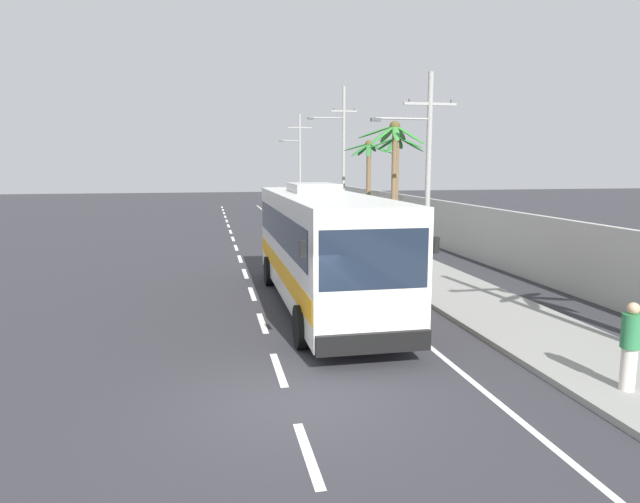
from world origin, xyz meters
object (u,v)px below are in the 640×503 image
utility_pole_distant (299,157)px  palm_nearest (394,151)px  palm_second (369,165)px  palm_fourth (397,158)px  utility_pole_far (342,151)px  motorcycle_beside_bus (325,246)px  utility_pole_mid (426,160)px  pedestrian_near_kerb (630,345)px  coach_bus_foreground (321,244)px

utility_pole_distant → palm_nearest: size_ratio=1.45×
palm_second → palm_fourth: 5.15m
palm_fourth → palm_nearest: bearing=-110.7°
utility_pole_far → palm_fourth: bearing=-80.5°
motorcycle_beside_bus → utility_pole_mid: 6.00m
pedestrian_near_kerb → utility_pole_distant: (2.05, 50.80, 4.06)m
coach_bus_foreground → palm_fourth: bearing=64.0°
palm_nearest → palm_fourth: 5.26m
pedestrian_near_kerb → utility_pole_distant: bearing=53.5°
palm_second → utility_pole_far: bearing=108.1°
utility_pole_far → palm_second: 3.68m
pedestrian_near_kerb → utility_pole_mid: bearing=48.0°
utility_pole_distant → pedestrian_near_kerb: bearing=-92.3°
utility_pole_far → pedestrian_near_kerb: bearing=-94.3°
palm_fourth → palm_second: bearing=93.6°
coach_bus_foreground → palm_second: bearing=70.3°
coach_bus_foreground → motorcycle_beside_bus: coach_bus_foreground is taller
palm_second → palm_fourth: size_ratio=0.97×
palm_fourth → utility_pole_distant: bearing=94.1°
utility_pole_mid → utility_pole_distant: bearing=90.1°
palm_second → coach_bus_foreground: bearing=-109.7°
motorcycle_beside_bus → pedestrian_near_kerb: pedestrian_near_kerb is taller
motorcycle_beside_bus → palm_second: size_ratio=0.33×
utility_pole_far → palm_nearest: utility_pole_far is taller
coach_bus_foreground → palm_fourth: 18.86m
motorcycle_beside_bus → utility_pole_distant: bearing=82.6°
utility_pole_distant → coach_bus_foreground: bearing=-98.4°
coach_bus_foreground → utility_pole_mid: size_ratio=1.33×
motorcycle_beside_bus → pedestrian_near_kerb: bearing=-81.3°
palm_nearest → motorcycle_beside_bus: bearing=-140.7°
pedestrian_near_kerb → palm_nearest: 20.25m
palm_fourth → utility_pole_far: bearing=99.5°
coach_bus_foreground → palm_nearest: palm_nearest is taller
coach_bus_foreground → utility_pole_distant: utility_pole_distant is taller
utility_pole_distant → palm_nearest: bearing=-90.0°
coach_bus_foreground → palm_fourth: (8.17, 16.77, 2.80)m
motorcycle_beside_bus → utility_pole_distant: utility_pole_distant is taller
pedestrian_near_kerb → motorcycle_beside_bus: bearing=64.4°
coach_bus_foreground → palm_fourth: palm_fourth is taller
utility_pole_mid → palm_fourth: utility_pole_mid is taller
coach_bus_foreground → palm_second: size_ratio=1.85×
motorcycle_beside_bus → coach_bus_foreground: bearing=-102.5°
palm_nearest → palm_fourth: (1.85, 4.91, -0.28)m
motorcycle_beside_bus → palm_second: (6.03, 13.71, 3.63)m
coach_bus_foreground → utility_pole_mid: (6.37, 7.56, 2.58)m
utility_pole_far → palm_second: utility_pole_far is taller
palm_nearest → palm_fourth: palm_nearest is taller
utility_pole_distant → palm_nearest: (0.00, -31.06, -0.06)m
utility_pole_distant → palm_fourth: utility_pole_distant is taller
pedestrian_near_kerb → palm_second: 30.16m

